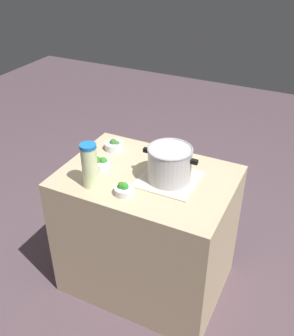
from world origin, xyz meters
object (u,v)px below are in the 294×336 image
lemonade_pitcher (90,165)px  broccoli_bowl_front (100,163)px  cooking_pot (170,163)px  broccoli_bowl_back (114,145)px  broccoli_bowl_center (124,189)px

lemonade_pitcher → broccoli_bowl_front: 0.21m
cooking_pot → broccoli_bowl_front: size_ratio=2.64×
broccoli_bowl_back → cooking_pot: bearing=-20.3°
lemonade_pitcher → broccoli_bowl_center: size_ratio=2.46×
broccoli_bowl_front → broccoli_bowl_back: broccoli_bowl_front is taller
cooking_pot → lemonade_pitcher: lemonade_pitcher is taller
cooking_pot → broccoli_bowl_center: (-0.17, -0.23, -0.08)m
lemonade_pitcher → broccoli_bowl_center: 0.22m
cooking_pot → broccoli_bowl_back: bearing=159.7°
cooking_pot → broccoli_bowl_back: size_ratio=2.64×
broccoli_bowl_front → broccoli_bowl_back: size_ratio=1.00×
broccoli_bowl_center → broccoli_bowl_back: (-0.29, 0.40, -0.00)m
cooking_pot → lemonade_pitcher: size_ratio=1.24×
cooking_pot → broccoli_bowl_back: 0.50m
broccoli_bowl_center → broccoli_bowl_front: bearing=146.4°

